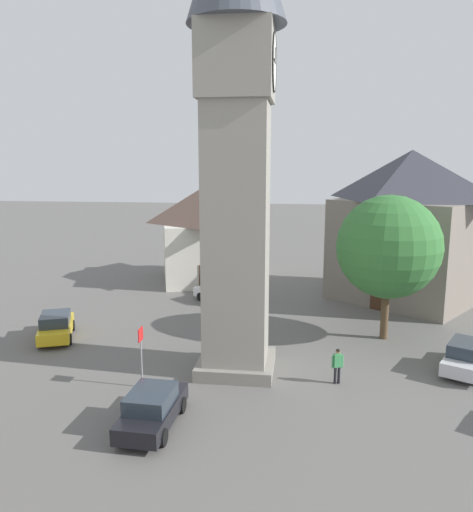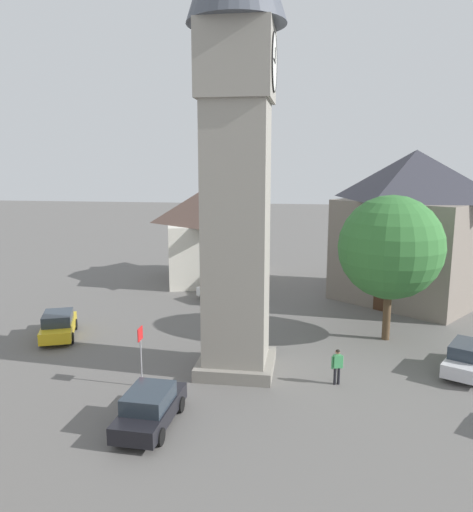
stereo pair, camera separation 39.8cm
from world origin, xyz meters
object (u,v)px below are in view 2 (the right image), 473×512
Objects in this scene: car_blue_kerb at (150,407)px; tree at (391,247)px; car_black_far at (469,358)px; car_silver_kerb at (222,292)px; car_white_side at (58,325)px; clock_tower at (237,86)px; building_shop_left at (205,234)px; pedestrian at (337,364)px; road_sign at (141,347)px; building_terrace_right at (412,225)px.

tree is (-11.21, 10.40, 4.61)m from car_blue_kerb.
car_black_far is at bearing 37.78° from tree.
car_silver_kerb and car_white_side have the same top height.
clock_tower is 2.35× the size of building_shop_left.
road_sign reaches higher than pedestrian.
clock_tower is 16.88m from car_black_far.
car_blue_kerb is 15.97m from tree.
car_white_side is 22.12m from car_black_far.
car_silver_kerb is 14.69m from pedestrian.
clock_tower reaches higher than car_silver_kerb.
car_blue_kerb is at bearing 0.86° from car_silver_kerb.
car_blue_kerb and car_silver_kerb have the same top height.
tree reaches higher than car_black_far.
road_sign is at bearing 51.76° from car_white_side.
building_terrace_right is at bearing 143.18° from clock_tower.
car_blue_kerb is 12.08m from car_white_side.
pedestrian is (2.20, -6.37, 0.25)m from car_black_far.
car_blue_kerb is 8.73m from pedestrian.
pedestrian is 8.37m from tree.
car_silver_kerb is (-17.36, -0.26, 0.00)m from car_blue_kerb.
building_terrace_right is (-13.08, -0.45, 4.81)m from car_black_far.
car_black_far is at bearing 103.72° from road_sign.
car_silver_kerb is 1.51× the size of road_sign.
car_blue_kerb and car_black_far have the same top height.
car_black_far is 6.75m from pedestrian.
clock_tower reaches higher than car_white_side.
pedestrian is at bearing -21.18° from building_terrace_right.
car_silver_kerb is 13.14m from tree.
building_shop_left is (-24.27, -2.95, 3.26)m from car_blue_kerb.
road_sign reaches higher than car_blue_kerb.
car_white_side is 8.85m from road_sign.
clock_tower is at bearing -36.82° from building_terrace_right.
car_black_far is 13.94m from building_terrace_right.
clock_tower is 12.39m from road_sign.
building_terrace_right is at bearing -178.02° from car_black_far.
clock_tower is 5.43× the size of car_blue_kerb.
car_white_side is at bearing -19.21° from building_shop_left.
car_silver_kerb is (-11.62, -2.77, -12.60)m from clock_tower.
car_white_side is 0.46× the size of building_shop_left.
building_shop_left is (-18.53, -5.47, -9.34)m from clock_tower.
car_blue_kerb is 0.51× the size of tree.
pedestrian is 0.17× the size of building_shop_left.
car_black_far is at bearing 117.02° from car_blue_kerb.
tree is at bearing 45.63° from building_shop_left.
car_white_side is 1.00× the size of car_black_far.
building_shop_left reaches higher than car_white_side.
road_sign is at bearing 4.02° from building_shop_left.
car_white_side is 0.36× the size of building_terrace_right.
car_black_far is at bearing 53.33° from car_silver_kerb.
tree reaches higher than car_blue_kerb.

